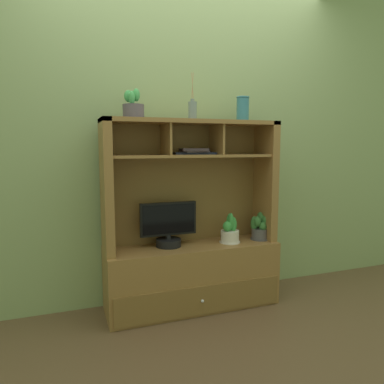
{
  "coord_description": "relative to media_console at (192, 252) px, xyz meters",
  "views": [
    {
      "loc": [
        -0.9,
        -2.49,
        1.23
      ],
      "look_at": [
        0.0,
        0.0,
        0.89
      ],
      "focal_mm": 33.49,
      "sensor_mm": 36.0,
      "label": 1
    }
  ],
  "objects": [
    {
      "name": "magazine_stack_left",
      "position": [
        0.03,
        0.03,
        0.76
      ],
      "size": [
        0.32,
        0.22,
        0.05
      ],
      "color": "#262D4C",
      "rests_on": "media_console"
    },
    {
      "name": "potted_succulent",
      "position": [
        -0.43,
        0.01,
        1.06
      ],
      "size": [
        0.17,
        0.17,
        0.21
      ],
      "color": "#524954",
      "rests_on": "media_console"
    },
    {
      "name": "ceramic_vase",
      "position": [
        0.43,
        0.02,
        1.09
      ],
      "size": [
        0.1,
        0.1,
        0.19
      ],
      "color": "#326F82",
      "rests_on": "media_console"
    },
    {
      "name": "potted_fern",
      "position": [
        0.56,
        -0.04,
        0.15
      ],
      "size": [
        0.15,
        0.15,
        0.22
      ],
      "color": "#4E4B50",
      "rests_on": "media_console"
    },
    {
      "name": "diffuser_bottle",
      "position": [
        0.0,
        -0.02,
        1.06
      ],
      "size": [
        0.06,
        0.06,
        0.33
      ],
      "color": "slate",
      "rests_on": "media_console"
    },
    {
      "name": "media_console",
      "position": [
        0.0,
        0.0,
        0.0
      ],
      "size": [
        1.31,
        0.43,
        1.42
      ],
      "color": "olive",
      "rests_on": "ground"
    },
    {
      "name": "potted_orchid",
      "position": [
        0.3,
        -0.05,
        0.15
      ],
      "size": [
        0.16,
        0.16,
        0.23
      ],
      "color": "silver",
      "rests_on": "media_console"
    },
    {
      "name": "floor_plane",
      "position": [
        0.0,
        -0.01,
        -0.44
      ],
      "size": [
        6.0,
        6.0,
        0.02
      ],
      "primitive_type": "cube",
      "color": "brown",
      "rests_on": "ground"
    },
    {
      "name": "tv_monitor",
      "position": [
        -0.18,
        0.01,
        0.2
      ],
      "size": [
        0.43,
        0.19,
        0.33
      ],
      "color": "black",
      "rests_on": "media_console"
    },
    {
      "name": "back_wall",
      "position": [
        0.0,
        0.22,
        0.97
      ],
      "size": [
        6.0,
        0.02,
        2.8
      ],
      "primitive_type": "cube",
      "color": "#8EA36B",
      "rests_on": "ground"
    }
  ]
}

